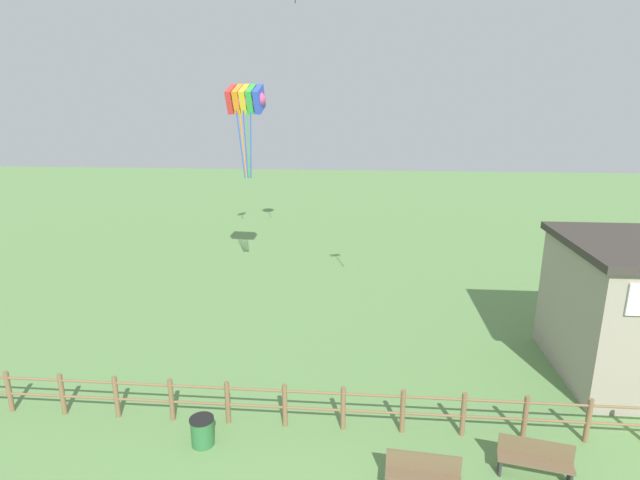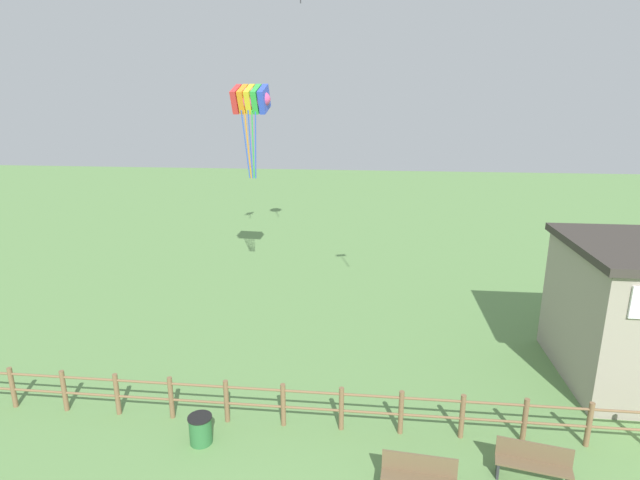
% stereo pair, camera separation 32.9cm
% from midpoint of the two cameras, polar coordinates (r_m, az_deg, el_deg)
% --- Properties ---
extents(wooden_fence, '(21.03, 0.14, 1.28)m').
position_cam_midpoint_polar(wooden_fence, '(14.36, -0.22, -18.28)').
color(wooden_fence, brown).
rests_on(wooden_fence, ground_plane).
extents(park_bench_near_fence, '(1.74, 0.56, 0.95)m').
position_cam_midpoint_polar(park_bench_near_fence, '(12.79, 12.03, -24.72)').
color(park_bench_near_fence, brown).
rests_on(park_bench_near_fence, ground_plane).
extents(park_bench_by_building, '(1.76, 0.74, 0.95)m').
position_cam_midpoint_polar(park_bench_by_building, '(13.88, 23.88, -22.18)').
color(park_bench_by_building, brown).
rests_on(park_bench_by_building, ground_plane).
extents(trash_bin, '(0.64, 0.64, 0.78)m').
position_cam_midpoint_polar(trash_bin, '(14.32, -12.81, -20.37)').
color(trash_bin, '#2D6B38').
rests_on(trash_bin, ground_plane).
extents(kite_rainbow_parafoil, '(1.90, 1.42, 4.16)m').
position_cam_midpoint_polar(kite_rainbow_parafoil, '(23.03, -7.52, 15.60)').
color(kite_rainbow_parafoil, '#E54C8C').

